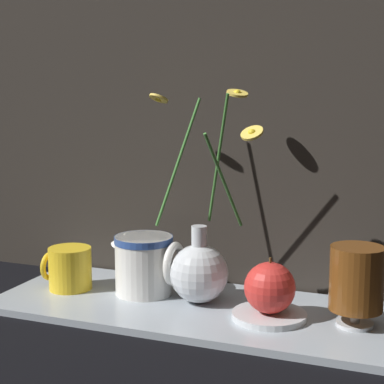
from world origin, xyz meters
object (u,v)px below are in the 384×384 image
yellow_mug (70,268)px  tea_glass (356,280)px  ceramic_pitcher (145,262)px  orange_fruit (270,288)px  vase_with_flowers (199,268)px

yellow_mug → tea_glass: bearing=-0.5°
yellow_mug → ceramic_pitcher: size_ratio=0.68×
tea_glass → orange_fruit: bearing=-173.7°
vase_with_flowers → yellow_mug: size_ratio=4.11×
tea_glass → orange_fruit: 0.13m
vase_with_flowers → ceramic_pitcher: size_ratio=2.81×
ceramic_pitcher → tea_glass: tea_glass is taller
orange_fruit → tea_glass: bearing=6.3°
ceramic_pitcher → tea_glass: (0.37, -0.03, 0.02)m
yellow_mug → tea_glass: tea_glass is taller
ceramic_pitcher → orange_fruit: ceramic_pitcher is taller
tea_glass → ceramic_pitcher: bearing=175.6°
vase_with_flowers → orange_fruit: 0.14m
ceramic_pitcher → orange_fruit: size_ratio=1.43×
ceramic_pitcher → orange_fruit: (0.24, -0.04, -0.01)m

